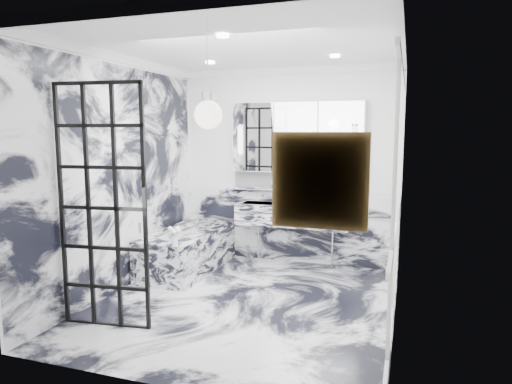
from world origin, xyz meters
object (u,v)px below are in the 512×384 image
(mirror_cabinet, at_px, (296,137))
(bathtub, at_px, (188,250))
(crittall_door, at_px, (102,208))
(trough_sink, at_px, (293,215))

(mirror_cabinet, distance_m, bathtub, 2.20)
(crittall_door, bearing_deg, mirror_cabinet, 58.43)
(crittall_door, bearing_deg, bathtub, 85.32)
(trough_sink, height_order, mirror_cabinet, mirror_cabinet)
(trough_sink, relative_size, mirror_cabinet, 0.84)
(crittall_door, bearing_deg, trough_sink, 57.00)
(crittall_door, relative_size, mirror_cabinet, 1.24)
(crittall_door, distance_m, trough_sink, 2.88)
(trough_sink, height_order, bathtub, trough_sink)
(crittall_door, distance_m, bathtub, 2.10)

